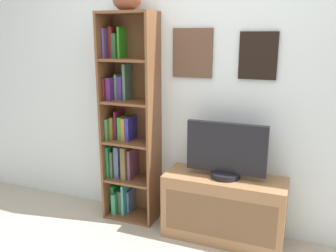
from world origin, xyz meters
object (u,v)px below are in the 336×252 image
Objects in this scene: tv_stand at (224,208)px; television at (226,152)px; football at (127,0)px; bookshelf at (127,127)px.

television reaches higher than tv_stand.
tv_stand is 0.46m from television.
tv_stand is at bearing -3.00° from football.
television is at bearing -4.72° from bookshelf.
tv_stand is (0.86, -0.07, -0.55)m from bookshelf.
football is 0.32× the size of tv_stand.
bookshelf is 5.93× the size of football.
football is 1.75m from tv_stand.
bookshelf reaches higher than tv_stand.
bookshelf is 1.01m from football.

